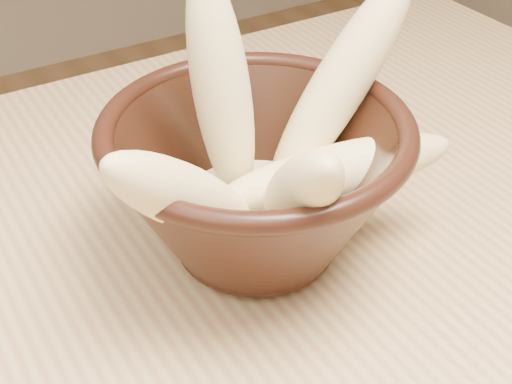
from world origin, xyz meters
TOP-DOWN VIEW (x-y plane):
  - bowl at (0.08, 0.03)m, footprint 0.23×0.23m
  - milk_puddle at (0.08, 0.03)m, footprint 0.13×0.13m
  - banana_upright at (0.08, 0.06)m, footprint 0.05×0.08m
  - banana_left at (0.01, -0.00)m, footprint 0.15×0.09m
  - banana_right at (0.16, 0.04)m, footprint 0.16×0.05m
  - banana_across at (0.14, 0.00)m, footprint 0.19×0.08m
  - banana_front at (0.08, -0.04)m, footprint 0.09×0.15m

SIDE VIEW (x-z plane):
  - milk_puddle at x=0.08m, z-range 0.78..0.80m
  - bowl at x=0.08m, z-range 0.76..0.88m
  - banana_across at x=0.14m, z-range 0.80..0.85m
  - banana_left at x=0.01m, z-range 0.78..0.93m
  - banana_front at x=0.08m, z-range 0.78..0.93m
  - banana_right at x=0.16m, z-range 0.78..0.97m
  - banana_upright at x=0.08m, z-range 0.79..0.98m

